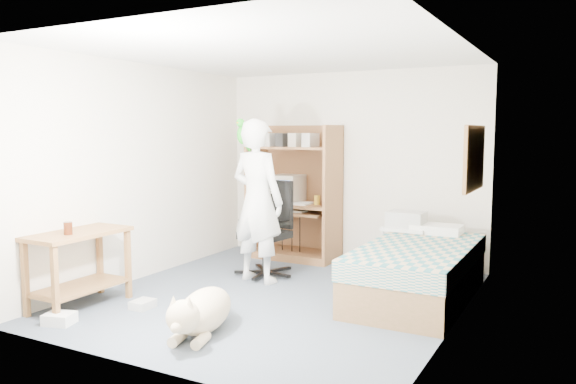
% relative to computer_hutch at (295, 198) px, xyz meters
% --- Properties ---
extents(floor, '(4.00, 4.00, 0.00)m').
position_rel_computer_hutch_xyz_m(floor, '(0.70, -1.74, -0.82)').
color(floor, '#404A57').
rests_on(floor, ground).
extents(wall_back, '(3.60, 0.02, 2.50)m').
position_rel_computer_hutch_xyz_m(wall_back, '(0.70, 0.26, 0.43)').
color(wall_back, white).
rests_on(wall_back, floor).
extents(wall_right, '(0.02, 4.00, 2.50)m').
position_rel_computer_hutch_xyz_m(wall_right, '(2.50, -1.74, 0.43)').
color(wall_right, white).
rests_on(wall_right, floor).
extents(wall_left, '(0.02, 4.00, 2.50)m').
position_rel_computer_hutch_xyz_m(wall_left, '(-1.10, -1.74, 0.43)').
color(wall_left, white).
rests_on(wall_left, floor).
extents(ceiling, '(3.60, 4.00, 0.02)m').
position_rel_computer_hutch_xyz_m(ceiling, '(0.70, -1.74, 1.68)').
color(ceiling, white).
rests_on(ceiling, wall_back).
extents(computer_hutch, '(1.20, 0.63, 1.80)m').
position_rel_computer_hutch_xyz_m(computer_hutch, '(0.00, 0.00, 0.00)').
color(computer_hutch, brown).
rests_on(computer_hutch, floor).
extents(bed, '(1.02, 2.02, 0.66)m').
position_rel_computer_hutch_xyz_m(bed, '(2.00, -1.12, -0.53)').
color(bed, brown).
rests_on(bed, floor).
extents(side_desk, '(0.50, 1.00, 0.75)m').
position_rel_computer_hutch_xyz_m(side_desk, '(-0.85, -2.94, -0.33)').
color(side_desk, brown).
rests_on(side_desk, floor).
extents(corkboard, '(0.04, 0.94, 0.66)m').
position_rel_computer_hutch_xyz_m(corkboard, '(2.47, -0.84, 0.63)').
color(corkboard, '#A27A48').
rests_on(corkboard, wall_right).
extents(office_chair, '(0.63, 0.63, 1.12)m').
position_rel_computer_hutch_xyz_m(office_chair, '(0.14, -0.98, -0.42)').
color(office_chair, black).
rests_on(office_chair, floor).
extents(person, '(0.74, 0.54, 1.86)m').
position_rel_computer_hutch_xyz_m(person, '(0.19, -1.29, 0.11)').
color(person, white).
rests_on(person, floor).
extents(parrot, '(0.14, 0.24, 0.38)m').
position_rel_computer_hutch_xyz_m(parrot, '(-0.01, -1.27, 0.88)').
color(parrot, '#169615').
rests_on(parrot, person).
extents(dog, '(0.57, 1.17, 0.44)m').
position_rel_computer_hutch_xyz_m(dog, '(0.65, -2.97, -0.63)').
color(dog, beige).
rests_on(dog, floor).
extents(printer_cart, '(0.51, 0.41, 0.61)m').
position_rel_computer_hutch_xyz_m(printer_cart, '(1.65, -0.34, -0.42)').
color(printer_cart, silver).
rests_on(printer_cart, floor).
extents(printer, '(0.43, 0.33, 0.18)m').
position_rel_computer_hutch_xyz_m(printer, '(1.65, -0.34, -0.12)').
color(printer, '#A9AAA5').
rests_on(printer, printer_cart).
extents(crt_monitor, '(0.38, 0.41, 0.36)m').
position_rel_computer_hutch_xyz_m(crt_monitor, '(-0.12, 0.01, 0.13)').
color(crt_monitor, beige).
rests_on(crt_monitor, computer_hutch).
extents(keyboard, '(0.46, 0.20, 0.03)m').
position_rel_computer_hutch_xyz_m(keyboard, '(0.01, -0.16, -0.15)').
color(keyboard, beige).
rests_on(keyboard, computer_hutch).
extents(pencil_cup, '(0.08, 0.08, 0.12)m').
position_rel_computer_hutch_xyz_m(pencil_cup, '(0.37, -0.09, -0.00)').
color(pencil_cup, gold).
rests_on(pencil_cup, computer_hutch).
extents(drink_glass, '(0.08, 0.08, 0.12)m').
position_rel_computer_hutch_xyz_m(drink_glass, '(-0.80, -3.09, -0.01)').
color(drink_glass, '#40190A').
rests_on(drink_glass, side_desk).
extents(floor_box_a, '(0.30, 0.26, 0.10)m').
position_rel_computer_hutch_xyz_m(floor_box_a, '(-0.62, -3.38, -0.77)').
color(floor_box_a, white).
rests_on(floor_box_a, floor).
extents(floor_box_b, '(0.18, 0.22, 0.08)m').
position_rel_computer_hutch_xyz_m(floor_box_b, '(-0.28, -2.69, -0.78)').
color(floor_box_b, '#B5B5B0').
rests_on(floor_box_b, floor).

